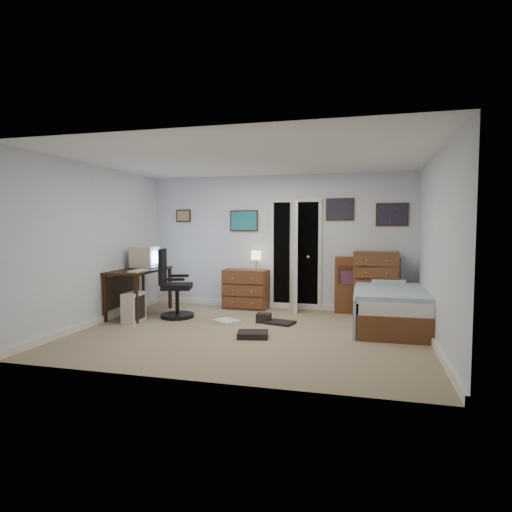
{
  "coord_description": "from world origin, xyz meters",
  "views": [
    {
      "loc": [
        1.62,
        -5.89,
        1.55
      ],
      "look_at": [
        0.02,
        0.3,
        1.1
      ],
      "focal_mm": 30.0,
      "sensor_mm": 36.0,
      "label": 1
    }
  ],
  "objects_px": {
    "low_dresser": "(246,289)",
    "bed": "(390,307)",
    "office_chair": "(173,291)",
    "computer_desk": "(135,280)",
    "tall_dresser": "(376,284)"
  },
  "relations": [
    {
      "from": "computer_desk",
      "to": "bed",
      "type": "xyz_separation_m",
      "value": [
        4.28,
        0.17,
        -0.31
      ]
    },
    {
      "from": "office_chair",
      "to": "low_dresser",
      "type": "relative_size",
      "value": 1.41
    },
    {
      "from": "office_chair",
      "to": "bed",
      "type": "relative_size",
      "value": 0.58
    },
    {
      "from": "computer_desk",
      "to": "low_dresser",
      "type": "bearing_deg",
      "value": 28.22
    },
    {
      "from": "low_dresser",
      "to": "tall_dresser",
      "type": "relative_size",
      "value": 0.75
    },
    {
      "from": "office_chair",
      "to": "low_dresser",
      "type": "distance_m",
      "value": 1.46
    },
    {
      "from": "low_dresser",
      "to": "tall_dresser",
      "type": "bearing_deg",
      "value": -1.02
    },
    {
      "from": "computer_desk",
      "to": "office_chair",
      "type": "distance_m",
      "value": 0.79
    },
    {
      "from": "office_chair",
      "to": "bed",
      "type": "bearing_deg",
      "value": -12.19
    },
    {
      "from": "computer_desk",
      "to": "tall_dresser",
      "type": "bearing_deg",
      "value": 11.58
    },
    {
      "from": "computer_desk",
      "to": "low_dresser",
      "type": "distance_m",
      "value": 2.02
    },
    {
      "from": "low_dresser",
      "to": "bed",
      "type": "height_order",
      "value": "low_dresser"
    },
    {
      "from": "tall_dresser",
      "to": "bed",
      "type": "height_order",
      "value": "tall_dresser"
    },
    {
      "from": "office_chair",
      "to": "bed",
      "type": "distance_m",
      "value": 3.52
    },
    {
      "from": "low_dresser",
      "to": "tall_dresser",
      "type": "distance_m",
      "value": 2.36
    }
  ]
}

